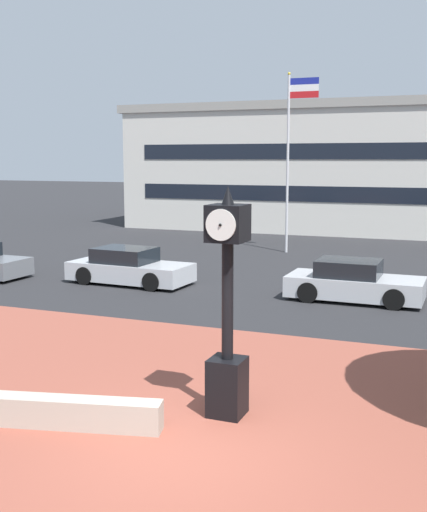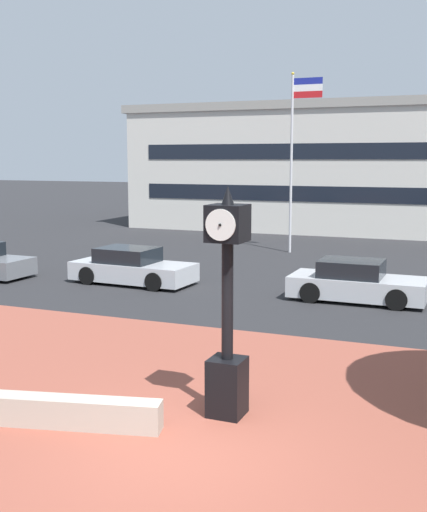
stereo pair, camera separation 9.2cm
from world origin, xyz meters
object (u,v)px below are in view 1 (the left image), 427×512
Objects in this scene: street_clock at (227,316)px; flagpole_primary at (291,149)px; civic_building at (384,167)px; car_street_near at (129,268)px; car_street_mid at (353,282)px.

flagpole_primary is (-4.02, 19.44, 3.09)m from street_clock.
street_clock is at bearing -78.33° from flagpole_primary.
car_street_near is at bearing -104.74° from civic_building.
civic_building reaches higher than car_street_mid.
flagpole_primary is (3.35, 9.56, 4.28)m from car_street_near.
flagpole_primary reaches higher than civic_building.
civic_building reaches higher than car_street_near.
car_street_near is (-7.37, 9.88, -1.19)m from street_clock.
flagpole_primary is at bearing -101.36° from civic_building.
car_street_near is 1.07× the size of car_street_mid.
civic_building is (-1.32, 32.86, 2.12)m from street_clock.
street_clock is 12.38m from car_street_near.
civic_building is at bearing 78.64° from flagpole_primary.
street_clock is at bearing -2.16° from car_street_mid.
flagpole_primary is at bearing 163.97° from car_street_near.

